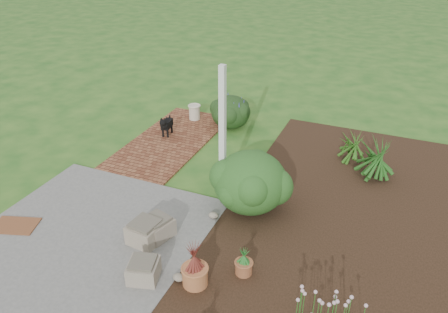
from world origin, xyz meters
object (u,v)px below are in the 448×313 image
at_px(cream_ceramic_urn, 194,112).
at_px(evergreen_shrub, 250,181).
at_px(stone_trough_near, 144,271).
at_px(black_dog, 166,124).

height_order(cream_ceramic_urn, evergreen_shrub, evergreen_shrub).
relative_size(stone_trough_near, cream_ceramic_urn, 1.12).
bearing_deg(black_dog, evergreen_shrub, -43.35).
relative_size(black_dog, evergreen_shrub, 0.44).
bearing_deg(stone_trough_near, cream_ceramic_urn, 109.07).
relative_size(black_dog, cream_ceramic_urn, 1.53).
bearing_deg(cream_ceramic_urn, evergreen_shrub, -49.46).
height_order(stone_trough_near, evergreen_shrub, evergreen_shrub).
bearing_deg(evergreen_shrub, stone_trough_near, -109.00).
relative_size(stone_trough_near, evergreen_shrub, 0.32).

